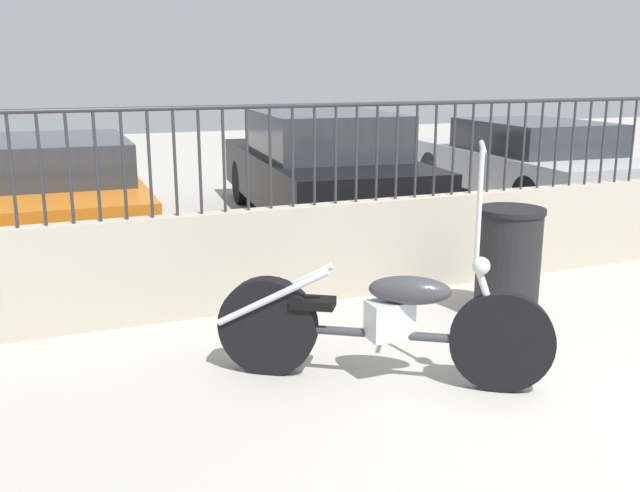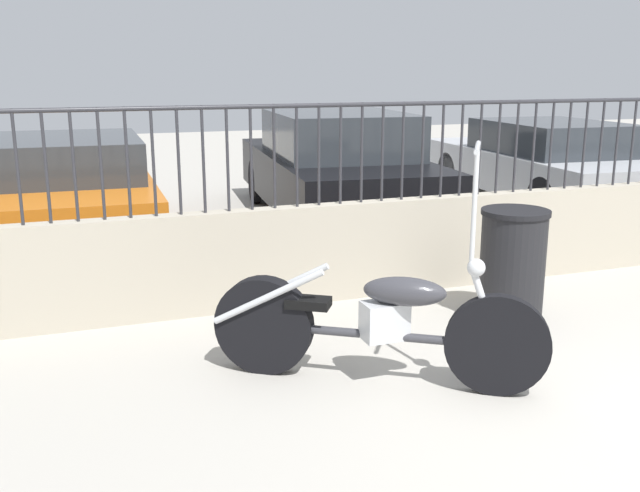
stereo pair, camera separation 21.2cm
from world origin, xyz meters
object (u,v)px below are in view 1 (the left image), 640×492
(trash_bin, at_px, (508,263))
(car_black, at_px, (321,167))
(motorcycle_dark_grey, at_px, (365,321))
(car_orange, at_px, (49,192))
(car_silver, at_px, (526,161))

(trash_bin, height_order, car_black, car_black)
(motorcycle_dark_grey, distance_m, car_orange, 4.76)
(car_silver, bearing_deg, car_orange, 96.56)
(car_orange, bearing_deg, trash_bin, -137.60)
(car_orange, relative_size, car_black, 0.92)
(trash_bin, relative_size, car_black, 0.19)
(motorcycle_dark_grey, xyz_separation_m, car_black, (1.66, 4.73, 0.31))
(car_black, relative_size, car_silver, 1.04)
(motorcycle_dark_grey, distance_m, car_silver, 6.77)
(motorcycle_dark_grey, xyz_separation_m, car_orange, (-1.70, 4.44, 0.24))
(car_orange, distance_m, car_black, 3.37)
(car_orange, bearing_deg, motorcycle_dark_grey, -157.32)
(car_black, bearing_deg, car_orange, 101.10)
(car_black, bearing_deg, trash_bin, -175.01)
(car_orange, xyz_separation_m, car_black, (3.36, 0.28, 0.07))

